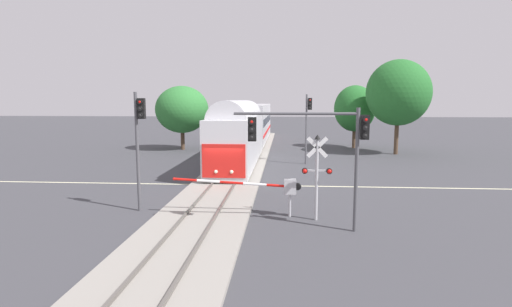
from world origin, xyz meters
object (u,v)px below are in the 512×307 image
commuter_train (249,125)px  traffic_signal_near_right (320,138)px  traffic_signal_far_side (308,118)px  crossing_gate_near (275,187)px  crossing_signal_mast (317,168)px  traffic_signal_median (139,132)px  maple_right_background (398,93)px  oak_behind_train (182,110)px  oak_far_right (355,109)px

commuter_train → traffic_signal_near_right: (5.27, -26.76, 1.16)m
traffic_signal_far_side → crossing_gate_near: bearing=-98.6°
crossing_signal_mast → traffic_signal_near_right: size_ratio=0.71×
traffic_signal_median → maple_right_background: (18.45, 22.67, 2.29)m
crossing_signal_mast → oak_behind_train: size_ratio=0.56×
traffic_signal_median → maple_right_background: size_ratio=0.62×
crossing_gate_near → oak_behind_train: bearing=113.3°
crossing_signal_mast → traffic_signal_near_right: (-0.03, -1.52, 1.52)m
crossing_signal_mast → maple_right_background: bearing=67.3°
maple_right_background → oak_far_right: (-3.37, 5.25, -1.69)m
maple_right_background → crossing_gate_near: bearing=-117.0°
crossing_gate_near → traffic_signal_far_side: size_ratio=1.03×
crossing_gate_near → oak_far_right: size_ratio=0.86×
traffic_signal_median → traffic_signal_near_right: 8.90m
maple_right_background → oak_far_right: 6.47m
oak_behind_train → crossing_gate_near: bearing=-66.7°
maple_right_background → traffic_signal_median: bearing=-129.1°
crossing_signal_mast → oak_behind_train: oak_behind_train is taller
traffic_signal_far_side → oak_far_right: size_ratio=0.83×
crossing_gate_near → traffic_signal_median: size_ratio=1.05×
oak_behind_train → oak_far_right: size_ratio=0.98×
maple_right_background → traffic_signal_near_right: bearing=-111.5°
commuter_train → crossing_gate_near: 24.99m
crossing_gate_near → traffic_signal_median: (-6.65, 0.46, 2.51)m
crossing_gate_near → maple_right_background: 26.41m
crossing_signal_mast → oak_far_right: bearing=77.3°
commuter_train → oak_behind_train: size_ratio=5.68×
traffic_signal_median → traffic_signal_near_right: (8.54, -2.50, 0.00)m
crossing_gate_near → traffic_signal_near_right: traffic_signal_near_right is taller
maple_right_background → oak_behind_train: bearing=174.4°
maple_right_background → oak_behind_train: size_ratio=1.35×
traffic_signal_median → traffic_signal_near_right: traffic_signal_median is taller
crossing_signal_mast → traffic_signal_median: traffic_signal_median is taller
oak_behind_train → oak_far_right: oak_far_right is taller
commuter_train → traffic_signal_far_side: 10.55m
crossing_signal_mast → maple_right_background: size_ratio=0.42×
traffic_signal_median → maple_right_background: 29.32m
crossing_signal_mast → oak_behind_train: (-12.83, 25.91, 2.03)m
commuter_train → traffic_signal_near_right: commuter_train is taller
oak_far_right → commuter_train: bearing=-162.8°
commuter_train → maple_right_background: size_ratio=4.20×
commuter_train → crossing_signal_mast: commuter_train is taller
oak_behind_train → traffic_signal_far_side: bearing=-35.2°
commuter_train → crossing_signal_mast: (5.29, -25.25, -0.36)m
commuter_train → crossing_signal_mast: size_ratio=10.11×
maple_right_background → oak_behind_train: 22.90m
crossing_signal_mast → traffic_signal_median: 8.75m
crossing_gate_near → traffic_signal_far_side: (2.41, 15.98, 2.57)m
commuter_train → crossing_gate_near: commuter_train is taller
commuter_train → maple_right_background: bearing=-6.0°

